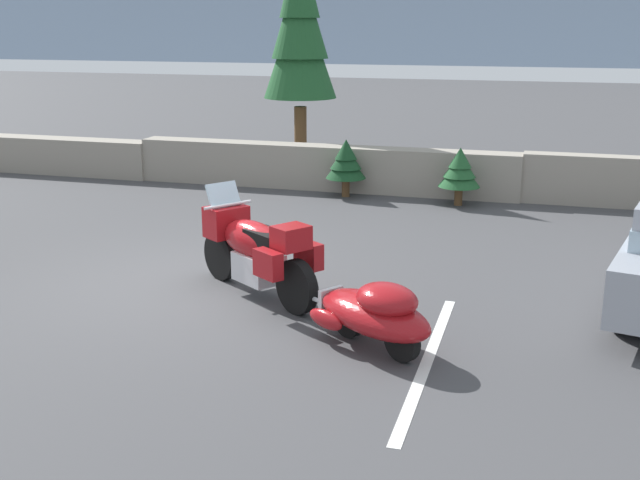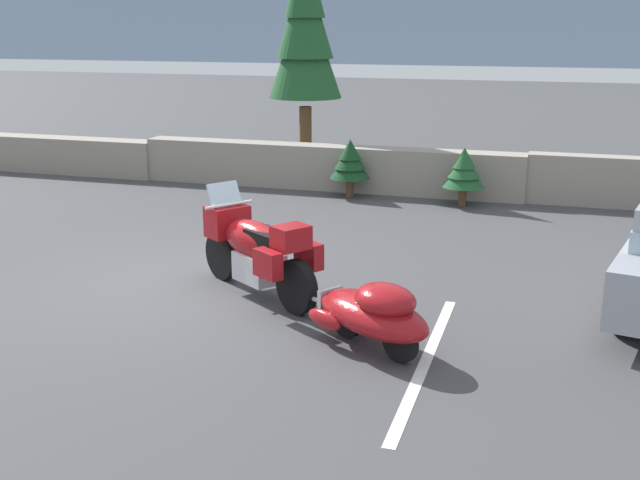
# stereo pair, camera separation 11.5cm
# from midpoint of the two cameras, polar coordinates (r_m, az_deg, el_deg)

# --- Properties ---
(ground_plane) EXTENTS (80.00, 80.00, 0.00)m
(ground_plane) POSITION_cam_midpoint_polar(r_m,az_deg,el_deg) (10.43, -9.99, -3.19)
(ground_plane) COLOR #424244
(stone_guard_wall) EXTENTS (24.00, 0.63, 0.95)m
(stone_guard_wall) POSITION_cam_midpoint_polar(r_m,az_deg,el_deg) (16.20, -1.27, 5.39)
(stone_guard_wall) COLOR gray
(stone_guard_wall) RESTS_ON ground
(touring_motorcycle) EXTENTS (1.99, 1.52, 1.33)m
(touring_motorcycle) POSITION_cam_midpoint_polar(r_m,az_deg,el_deg) (9.71, -5.07, -0.57)
(touring_motorcycle) COLOR black
(touring_motorcycle) RESTS_ON ground
(car_shaped_trailer) EXTENTS (2.02, 1.54, 0.76)m
(car_shaped_trailer) POSITION_cam_midpoint_polar(r_m,az_deg,el_deg) (8.16, 3.66, -5.30)
(car_shaped_trailer) COLOR black
(car_shaped_trailer) RESTS_ON ground
(pine_tree_tall) EXTENTS (1.64, 1.64, 5.23)m
(pine_tree_tall) POSITION_cam_midpoint_polar(r_m,az_deg,el_deg) (17.73, -1.69, 15.45)
(pine_tree_tall) COLOR brown
(pine_tree_tall) RESTS_ON ground
(pine_sapling_near) EXTENTS (0.80, 0.80, 1.14)m
(pine_sapling_near) POSITION_cam_midpoint_polar(r_m,az_deg,el_deg) (15.34, 1.70, 5.82)
(pine_sapling_near) COLOR brown
(pine_sapling_near) RESTS_ON ground
(pine_sapling_farther) EXTENTS (0.79, 0.79, 1.10)m
(pine_sapling_farther) POSITION_cam_midpoint_polar(r_m,az_deg,el_deg) (14.81, 10.00, 5.13)
(pine_sapling_farther) COLOR brown
(pine_sapling_farther) RESTS_ON ground
(parking_stripe_marker) EXTENTS (0.12, 3.60, 0.01)m
(parking_stripe_marker) POSITION_cam_midpoint_polar(r_m,az_deg,el_deg) (8.10, 7.52, -8.69)
(parking_stripe_marker) COLOR silver
(parking_stripe_marker) RESTS_ON ground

